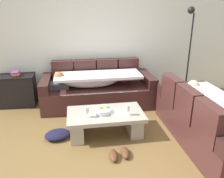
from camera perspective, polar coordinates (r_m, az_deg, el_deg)
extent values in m
plane|color=brown|center=(3.48, -0.03, -14.51)|extent=(14.00, 14.00, 0.00)
cube|color=silver|center=(5.03, -4.04, 13.01)|extent=(9.00, 0.10, 2.70)
cube|color=#452422|center=(4.78, -3.43, -1.52)|extent=(2.25, 0.92, 0.42)
cube|color=#452422|center=(4.99, -12.13, 4.33)|extent=(0.44, 0.16, 0.46)
cube|color=#452422|center=(4.98, -6.70, 4.63)|extent=(0.44, 0.16, 0.46)
cube|color=#452422|center=(5.02, -1.30, 4.90)|extent=(0.44, 0.16, 0.46)
cube|color=#452422|center=(5.11, 3.97, 5.11)|extent=(0.44, 0.16, 0.46)
cube|color=#371D1B|center=(4.70, -16.16, 1.30)|extent=(0.18, 0.92, 0.20)
cube|color=#371D1B|center=(4.88, 8.67, 2.59)|extent=(0.18, 0.92, 0.20)
cube|color=#4C4C56|center=(4.67, -12.84, 0.93)|extent=(0.36, 0.28, 0.11)
sphere|color=#936B4C|center=(4.59, -13.02, 2.65)|extent=(0.21, 0.21, 0.21)
sphere|color=#9E7042|center=(4.58, -13.05, 3.01)|extent=(0.20, 0.20, 0.20)
ellipsoid|color=silver|center=(4.60, -5.24, 2.19)|extent=(1.10, 0.44, 0.28)
cube|color=silver|center=(4.57, -3.46, 3.40)|extent=(1.70, 0.60, 0.05)
cube|color=silver|center=(4.37, -2.83, -3.39)|extent=(1.44, 0.04, 0.38)
cube|color=#452422|center=(3.84, 22.68, -8.99)|extent=(0.92, 2.04, 0.42)
cube|color=#452422|center=(3.03, 23.00, -7.58)|extent=(0.16, 0.53, 0.46)
cube|color=#452422|center=(3.47, 18.28, -3.44)|extent=(0.16, 0.53, 0.46)
cube|color=#452422|center=(3.93, 14.68, -0.23)|extent=(0.16, 0.53, 0.46)
cube|color=#371D1B|center=(4.45, 17.17, 0.13)|extent=(0.92, 0.18, 0.20)
cube|color=#4C4C56|center=(4.24, 18.78, -1.68)|extent=(0.28, 0.36, 0.11)
sphere|color=#936B4C|center=(4.21, 19.50, 0.38)|extent=(0.21, 0.21, 0.21)
sphere|color=#CCB793|center=(4.20, 19.55, 0.77)|extent=(0.20, 0.20, 0.20)
ellipsoid|color=silver|center=(3.74, 23.74, -3.91)|extent=(0.44, 1.10, 0.28)
cube|color=silver|center=(3.69, 24.54, -2.70)|extent=(0.60, 1.55, 0.05)
cube|color=#A49E92|center=(3.65, -1.63, -6.30)|extent=(1.20, 0.68, 0.06)
cube|color=#A49E92|center=(3.72, -8.74, -9.36)|extent=(0.20, 0.54, 0.32)
cube|color=#A49E92|center=(3.82, 5.32, -8.33)|extent=(0.20, 0.54, 0.32)
cylinder|color=silver|center=(3.62, -2.38, -5.45)|extent=(0.28, 0.28, 0.07)
sphere|color=orange|center=(3.63, -2.80, -4.92)|extent=(0.08, 0.08, 0.08)
sphere|color=#6AA336|center=(3.65, -1.24, -4.78)|extent=(0.08, 0.08, 0.08)
cylinder|color=silver|center=(3.52, -6.25, -6.93)|extent=(0.06, 0.06, 0.01)
cylinder|color=silver|center=(3.50, -6.28, -6.34)|extent=(0.01, 0.01, 0.07)
cylinder|color=silver|center=(3.46, -6.33, -5.16)|extent=(0.07, 0.07, 0.08)
cylinder|color=silver|center=(3.57, 3.86, -6.43)|extent=(0.06, 0.06, 0.01)
cylinder|color=silver|center=(3.55, 3.87, -5.85)|extent=(0.01, 0.01, 0.07)
cylinder|color=silver|center=(3.52, 3.90, -4.68)|extent=(0.07, 0.07, 0.08)
cube|color=white|center=(3.63, 1.81, -5.85)|extent=(0.28, 0.21, 0.01)
cube|color=black|center=(5.11, -22.37, -0.43)|extent=(0.70, 0.42, 0.62)
cube|color=black|center=(5.01, -22.86, 2.99)|extent=(0.72, 0.44, 0.02)
cube|color=red|center=(5.00, -22.59, 3.26)|extent=(0.13, 0.18, 0.03)
cube|color=gold|center=(4.98, -22.83, 3.52)|extent=(0.15, 0.20, 0.03)
cube|color=#72337F|center=(4.98, -22.94, 3.84)|extent=(0.15, 0.21, 0.02)
cylinder|color=black|center=(5.44, 17.47, -1.98)|extent=(0.28, 0.28, 0.02)
cylinder|color=black|center=(5.18, 18.53, 7.39)|extent=(0.03, 0.03, 1.80)
sphere|color=black|center=(4.92, 19.06, 18.05)|extent=(0.14, 0.14, 0.14)
ellipsoid|color=#59331E|center=(3.27, 0.36, -16.14)|extent=(0.14, 0.28, 0.09)
ellipsoid|color=#59331E|center=(3.32, 3.25, -15.46)|extent=(0.14, 0.28, 0.09)
ellipsoid|color=#191933|center=(3.78, -13.39, -10.94)|extent=(0.48, 0.43, 0.12)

